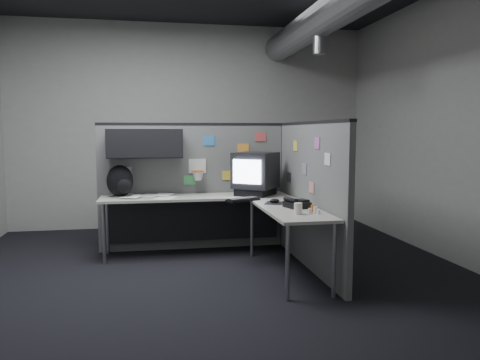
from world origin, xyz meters
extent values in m
cube|color=black|center=(0.00, 0.00, -0.01)|extent=(5.60, 5.60, 0.01)
cube|color=#9E9E99|center=(0.00, 2.80, 1.60)|extent=(5.60, 0.01, 3.20)
cube|color=#9E9E99|center=(0.00, -2.80, 1.60)|extent=(5.60, 0.01, 3.20)
cube|color=#9E9E99|center=(2.80, 0.00, 1.60)|extent=(0.01, 5.60, 3.20)
cylinder|color=slate|center=(1.40, 0.00, 2.85)|extent=(0.40, 5.49, 0.40)
cylinder|color=slate|center=(1.40, 0.80, 2.60)|extent=(0.16, 0.16, 0.30)
cube|color=#5D605E|center=(-0.08, 1.30, 0.80)|extent=(2.43, 0.06, 1.60)
cube|color=black|center=(-0.08, 1.30, 1.61)|extent=(2.43, 0.07, 0.03)
cube|color=black|center=(1.10, 1.30, 0.80)|extent=(0.07, 0.07, 1.60)
cube|color=black|center=(-0.70, 1.10, 1.38)|extent=(0.90, 0.35, 0.35)
cube|color=black|center=(-0.70, 0.93, 1.38)|extent=(0.90, 0.02, 0.33)
cube|color=silver|center=(-0.05, 1.26, 1.08)|extent=(0.22, 0.02, 0.18)
torus|color=#D85914|center=(-0.05, 1.17, 1.02)|extent=(0.16, 0.16, 0.01)
cone|color=white|center=(-0.05, 1.17, 0.96)|extent=(0.14, 0.14, 0.11)
cube|color=silver|center=(-0.95, 1.26, 1.02)|extent=(0.15, 0.01, 0.12)
cube|color=#337FCC|center=(0.10, 1.26, 1.40)|extent=(0.15, 0.01, 0.12)
cube|color=gold|center=(0.35, 1.26, 0.95)|extent=(0.15, 0.01, 0.12)
cube|color=orange|center=(0.55, 1.26, 1.30)|extent=(0.15, 0.01, 0.12)
cube|color=#CC4C4C|center=(0.78, 1.26, 1.45)|extent=(0.15, 0.01, 0.12)
cube|color=#4CB266|center=(-0.15, 1.26, 0.90)|extent=(0.15, 0.01, 0.12)
cube|color=#5D605E|center=(1.10, 0.22, 0.80)|extent=(0.06, 2.23, 1.60)
cube|color=black|center=(1.10, 0.22, 1.61)|extent=(0.07, 2.23, 0.03)
cube|color=#E5D84C|center=(1.06, 0.65, 1.35)|extent=(0.01, 0.15, 0.12)
cube|color=gray|center=(1.06, 0.30, 1.10)|extent=(0.01, 0.15, 0.12)
cube|color=#B266B2|center=(1.06, -0.10, 1.40)|extent=(0.01, 0.15, 0.12)
cube|color=#26262D|center=(1.06, 0.90, 0.95)|extent=(0.01, 0.15, 0.12)
cube|color=silver|center=(1.06, -0.40, 1.25)|extent=(0.01, 0.15, 0.12)
cube|color=#D87F7F|center=(1.06, 0.05, 0.92)|extent=(0.01, 0.15, 0.12)
cube|color=#AAA799|center=(-0.10, 0.98, 0.71)|extent=(2.30, 0.56, 0.03)
cube|color=#AAA799|center=(0.78, -0.07, 0.71)|extent=(0.56, 1.55, 0.03)
cube|color=black|center=(-0.10, 1.20, 0.40)|extent=(2.18, 0.02, 0.55)
cylinder|color=gray|center=(-1.18, 0.76, 0.35)|extent=(0.04, 0.04, 0.70)
cylinder|color=gray|center=(-1.18, 1.20, 0.35)|extent=(0.04, 0.04, 0.70)
cylinder|color=gray|center=(0.56, 0.76, 0.35)|extent=(0.04, 0.04, 0.70)
cylinder|color=gray|center=(0.56, -0.78, 0.35)|extent=(0.04, 0.04, 0.70)
cylinder|color=gray|center=(1.00, -0.78, 0.35)|extent=(0.04, 0.04, 0.70)
cube|color=black|center=(0.65, 0.94, 0.77)|extent=(0.58, 0.59, 0.09)
cube|color=black|center=(0.65, 0.94, 1.04)|extent=(0.65, 0.65, 0.44)
cube|color=silver|center=(0.49, 0.74, 1.04)|extent=(0.30, 0.23, 0.29)
cube|color=black|center=(0.40, 0.47, 0.74)|extent=(0.43, 0.32, 0.03)
cube|color=black|center=(0.40, 0.47, 0.76)|extent=(0.39, 0.28, 0.01)
cube|color=black|center=(0.70, 0.23, 0.73)|extent=(0.27, 0.29, 0.01)
ellipsoid|color=black|center=(0.70, 0.23, 0.76)|extent=(0.13, 0.11, 0.04)
cube|color=black|center=(0.86, -0.10, 0.76)|extent=(0.27, 0.28, 0.06)
cylinder|color=black|center=(0.78, -0.11, 0.82)|extent=(0.10, 0.21, 0.05)
cube|color=black|center=(0.92, -0.09, 0.80)|extent=(0.13, 0.15, 0.02)
cylinder|color=silver|center=(0.94, -0.44, 0.76)|extent=(0.05, 0.05, 0.06)
cylinder|color=silver|center=(0.87, -0.47, 0.76)|extent=(0.05, 0.05, 0.05)
cylinder|color=silver|center=(0.94, -0.51, 0.75)|extent=(0.04, 0.04, 0.04)
cylinder|color=#D85914|center=(0.92, -0.39, 0.77)|extent=(0.05, 0.05, 0.07)
cylinder|color=silver|center=(0.75, -0.48, 0.78)|extent=(0.10, 0.10, 0.11)
cube|color=white|center=(-0.47, 0.87, 0.73)|extent=(0.31, 0.36, 0.00)
cube|color=white|center=(-0.65, 1.10, 0.73)|extent=(0.30, 0.36, 0.00)
cube|color=white|center=(-0.93, 1.10, 0.74)|extent=(0.30, 0.36, 0.00)
cube|color=white|center=(-0.49, 1.10, 0.74)|extent=(0.31, 0.36, 0.00)
cube|color=white|center=(-0.86, 0.99, 0.74)|extent=(0.30, 0.36, 0.00)
cube|color=white|center=(-0.98, 1.25, 0.75)|extent=(0.31, 0.36, 0.00)
ellipsoid|color=black|center=(-1.01, 1.07, 0.92)|extent=(0.34, 0.26, 0.39)
ellipsoid|color=black|center=(-0.95, 0.95, 0.87)|extent=(0.18, 0.12, 0.17)
camera|label=1|loc=(-0.61, -4.72, 1.52)|focal=35.00mm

